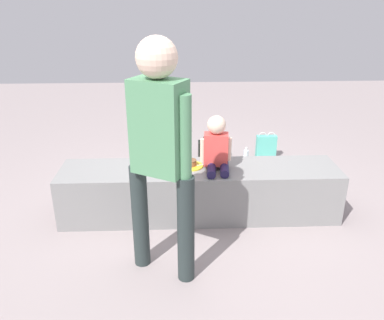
{
  "coord_description": "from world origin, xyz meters",
  "views": [
    {
      "loc": [
        -0.2,
        -3.16,
        1.88
      ],
      "look_at": [
        -0.09,
        -0.4,
        0.71
      ],
      "focal_mm": 36.43,
      "sensor_mm": 36.0,
      "label": 1
    }
  ],
  "objects_px": {
    "cake_plate": "(191,164)",
    "gift_bag": "(266,147)",
    "adult_standing": "(160,143)",
    "handbag_black_leather": "(211,149)",
    "child_seated": "(216,146)",
    "party_cup_red": "(121,164)",
    "cake_box_white": "(173,170)",
    "water_bottle_near_gift": "(246,155)"
  },
  "relations": [
    {
      "from": "child_seated",
      "to": "cake_box_white",
      "type": "relative_size",
      "value": 1.49
    },
    {
      "from": "party_cup_red",
      "to": "handbag_black_leather",
      "type": "relative_size",
      "value": 0.34
    },
    {
      "from": "child_seated",
      "to": "adult_standing",
      "type": "bearing_deg",
      "value": -120.11
    },
    {
      "from": "child_seated",
      "to": "party_cup_red",
      "type": "height_order",
      "value": "child_seated"
    },
    {
      "from": "child_seated",
      "to": "gift_bag",
      "type": "bearing_deg",
      "value": 60.37
    },
    {
      "from": "child_seated",
      "to": "party_cup_red",
      "type": "distance_m",
      "value": 1.6
    },
    {
      "from": "handbag_black_leather",
      "to": "cake_plate",
      "type": "bearing_deg",
      "value": -103.09
    },
    {
      "from": "gift_bag",
      "to": "handbag_black_leather",
      "type": "relative_size",
      "value": 1.01
    },
    {
      "from": "cake_plate",
      "to": "handbag_black_leather",
      "type": "relative_size",
      "value": 0.67
    },
    {
      "from": "child_seated",
      "to": "cake_plate",
      "type": "distance_m",
      "value": 0.3
    },
    {
      "from": "child_seated",
      "to": "handbag_black_leather",
      "type": "distance_m",
      "value": 1.49
    },
    {
      "from": "cake_box_white",
      "to": "cake_plate",
      "type": "bearing_deg",
      "value": -77.51
    },
    {
      "from": "adult_standing",
      "to": "cake_box_white",
      "type": "distance_m",
      "value": 1.9
    },
    {
      "from": "party_cup_red",
      "to": "water_bottle_near_gift",
      "type": "bearing_deg",
      "value": 6.18
    },
    {
      "from": "water_bottle_near_gift",
      "to": "party_cup_red",
      "type": "relative_size",
      "value": 1.62
    },
    {
      "from": "child_seated",
      "to": "cake_box_white",
      "type": "distance_m",
      "value": 1.13
    },
    {
      "from": "gift_bag",
      "to": "party_cup_red",
      "type": "relative_size",
      "value": 2.98
    },
    {
      "from": "cake_plate",
      "to": "cake_box_white",
      "type": "relative_size",
      "value": 0.69
    },
    {
      "from": "gift_bag",
      "to": "water_bottle_near_gift",
      "type": "distance_m",
      "value": 0.3
    },
    {
      "from": "water_bottle_near_gift",
      "to": "party_cup_red",
      "type": "distance_m",
      "value": 1.51
    },
    {
      "from": "child_seated",
      "to": "handbag_black_leather",
      "type": "xyz_separation_m",
      "value": [
        0.09,
        1.38,
        -0.56
      ]
    },
    {
      "from": "child_seated",
      "to": "cake_box_white",
      "type": "xyz_separation_m",
      "value": [
        -0.4,
        0.86,
        -0.61
      ]
    },
    {
      "from": "adult_standing",
      "to": "handbag_black_leather",
      "type": "xyz_separation_m",
      "value": [
        0.54,
        2.16,
        -0.9
      ]
    },
    {
      "from": "gift_bag",
      "to": "handbag_black_leather",
      "type": "bearing_deg",
      "value": 177.6
    },
    {
      "from": "cake_plate",
      "to": "gift_bag",
      "type": "height_order",
      "value": "cake_plate"
    },
    {
      "from": "adult_standing",
      "to": "party_cup_red",
      "type": "distance_m",
      "value": 2.16
    },
    {
      "from": "cake_plate",
      "to": "gift_bag",
      "type": "distance_m",
      "value": 1.66
    },
    {
      "from": "cake_box_white",
      "to": "handbag_black_leather",
      "type": "distance_m",
      "value": 0.71
    },
    {
      "from": "adult_standing",
      "to": "cake_box_white",
      "type": "height_order",
      "value": "adult_standing"
    },
    {
      "from": "water_bottle_near_gift",
      "to": "cake_box_white",
      "type": "distance_m",
      "value": 0.97
    },
    {
      "from": "adult_standing",
      "to": "cake_box_white",
      "type": "xyz_separation_m",
      "value": [
        0.06,
        1.64,
        -0.95
      ]
    },
    {
      "from": "child_seated",
      "to": "party_cup_red",
      "type": "relative_size",
      "value": 4.28
    },
    {
      "from": "gift_bag",
      "to": "party_cup_red",
      "type": "distance_m",
      "value": 1.8
    },
    {
      "from": "adult_standing",
      "to": "cake_plate",
      "type": "bearing_deg",
      "value": 74.47
    },
    {
      "from": "party_cup_red",
      "to": "adult_standing",
      "type": "bearing_deg",
      "value": -73.48
    },
    {
      "from": "adult_standing",
      "to": "cake_plate",
      "type": "height_order",
      "value": "adult_standing"
    },
    {
      "from": "handbag_black_leather",
      "to": "party_cup_red",
      "type": "bearing_deg",
      "value": -164.56
    },
    {
      "from": "cake_box_white",
      "to": "handbag_black_leather",
      "type": "xyz_separation_m",
      "value": [
        0.48,
        0.52,
        0.05
      ]
    },
    {
      "from": "gift_bag",
      "to": "handbag_black_leather",
      "type": "xyz_separation_m",
      "value": [
        -0.68,
        0.03,
        -0.03
      ]
    },
    {
      "from": "child_seated",
      "to": "adult_standing",
      "type": "xyz_separation_m",
      "value": [
        -0.45,
        -0.78,
        0.33
      ]
    },
    {
      "from": "child_seated",
      "to": "gift_bag",
      "type": "relative_size",
      "value": 1.44
    },
    {
      "from": "adult_standing",
      "to": "water_bottle_near_gift",
      "type": "height_order",
      "value": "adult_standing"
    }
  ]
}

